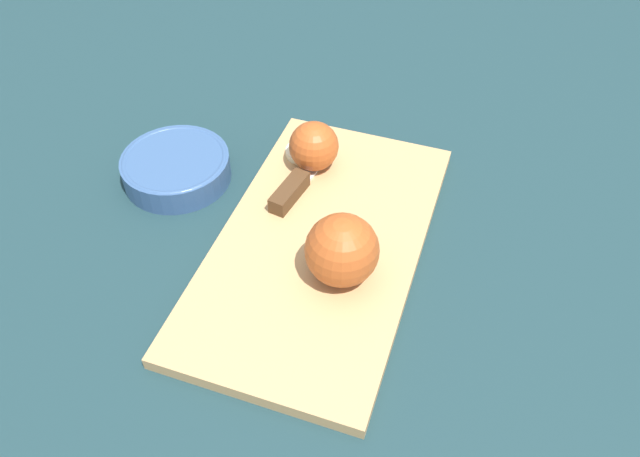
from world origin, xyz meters
TOP-DOWN VIEW (x-y plane):
  - ground_plane at (0.00, 0.00)m, footprint 4.00×4.00m
  - cutting_board at (0.00, 0.00)m, footprint 0.44×0.25m
  - apple_half_left at (-0.04, -0.04)m, footprint 0.08×0.08m
  - apple_half_right at (0.13, 0.05)m, footprint 0.07×0.07m
  - knife at (0.07, 0.06)m, footprint 0.16×0.05m
  - apple_slice at (0.15, 0.07)m, footprint 0.05×0.05m
  - bowl at (0.07, 0.22)m, footprint 0.15×0.15m

SIDE VIEW (x-z plane):
  - ground_plane at x=0.00m, z-range 0.00..0.00m
  - cutting_board at x=0.00m, z-range 0.00..0.02m
  - bowl at x=0.07m, z-range 0.00..0.04m
  - apple_slice at x=0.15m, z-range 0.02..0.02m
  - knife at x=0.07m, z-range 0.02..0.04m
  - apple_half_right at x=0.13m, z-range 0.02..0.08m
  - apple_half_left at x=-0.04m, z-range 0.02..0.10m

